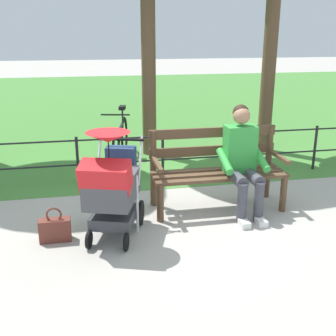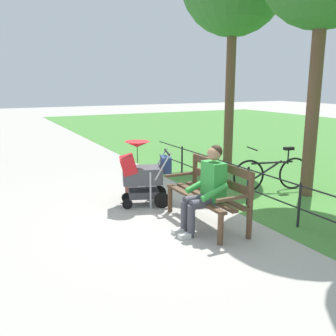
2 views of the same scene
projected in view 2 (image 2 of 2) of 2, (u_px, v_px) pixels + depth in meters
name	position (u px, v px, depth m)	size (l,w,h in m)	color
ground_plane	(189.00, 215.00, 6.24)	(60.00, 60.00, 0.00)	#ADA89E
park_bench	(210.00, 191.00, 5.78)	(1.60, 0.61, 0.96)	brown
person_on_bench	(207.00, 187.00, 5.44)	(0.53, 0.74, 1.28)	#42424C
stroller	(142.00, 173.00, 6.64)	(0.74, 0.99, 1.15)	black
handbag	(131.00, 189.00, 7.28)	(0.32, 0.14, 0.37)	brown
park_fence	(258.00, 186.00, 6.45)	(7.27, 0.04, 0.70)	black
bicycle	(272.00, 173.00, 7.59)	(0.52, 1.63, 0.89)	black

